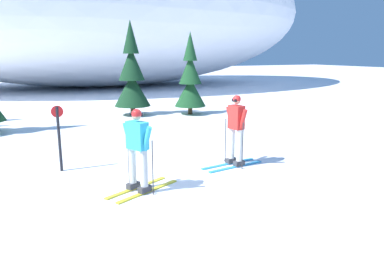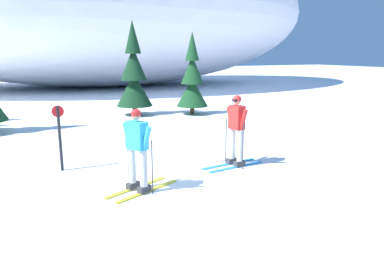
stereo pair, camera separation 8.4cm
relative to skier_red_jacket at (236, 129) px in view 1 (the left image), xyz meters
name	(u,v)px [view 1 (the left image)]	position (x,y,z in m)	size (l,w,h in m)	color
ground_plane	(197,177)	(-1.30, -0.45, -0.94)	(120.00, 120.00, 0.00)	white
skier_red_jacket	(236,129)	(0.00, 0.00, 0.00)	(1.71, 0.76, 1.80)	#2893CC
skier_cyan_jacket	(138,149)	(-2.78, -0.71, -0.02)	(1.70, 1.12, 1.73)	gold
pine_tree_center_right	(132,76)	(-0.03, 8.73, 0.83)	(1.63, 1.63, 4.22)	#47301E
pine_tree_far_right	(190,80)	(2.46, 7.83, 0.63)	(1.44, 1.44, 3.74)	#47301E
snow_ridge_background	(100,8)	(2.18, 24.49, 5.37)	(36.56, 21.32, 12.62)	white
trail_marker_post	(59,135)	(-4.06, 1.44, -0.03)	(0.28, 0.07, 1.60)	black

